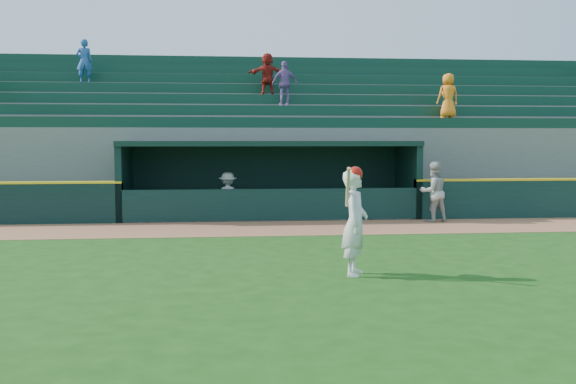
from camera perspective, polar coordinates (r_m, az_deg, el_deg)
The scene contains 7 objects.
ground at distance 13.32m, azimuth 0.68°, elevation -6.14°, with size 120.00×120.00×0.00m, color #1A4511.
warning_track at distance 18.14m, azimuth -1.03°, elevation -3.23°, with size 40.00×3.00×0.01m, color #9A5F3D.
dugout_player_front at distance 19.96m, azimuth 12.79°, elevation 0.01°, with size 0.89×0.70×1.84m, color #ACACA7.
dugout_player_inside at distance 20.14m, azimuth -5.37°, elevation -0.36°, with size 0.96×0.55×1.48m, color #AAAAA5.
dugout at distance 21.09m, azimuth -1.72°, elevation 1.57°, with size 9.40×2.80×2.46m.
stands at distance 25.61m, azimuth -2.48°, elevation 4.43°, with size 34.50×6.25×6.63m.
batter_at_plate at distance 11.87m, azimuth 5.96°, elevation -2.59°, with size 0.68×0.90×2.03m.
Camera 1 is at (-1.45, -13.00, 2.50)m, focal length 40.00 mm.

